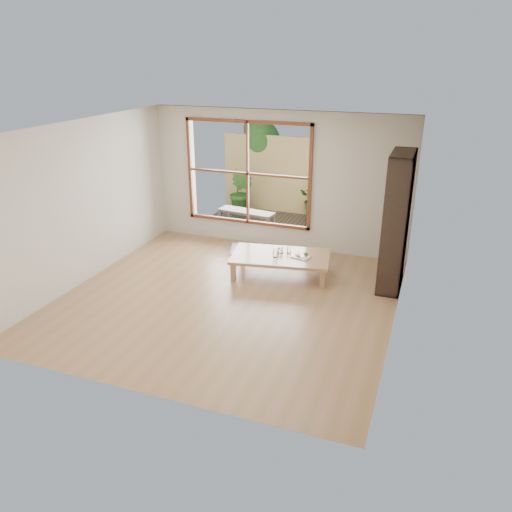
# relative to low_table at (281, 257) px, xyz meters

# --- Properties ---
(ground) EXTENTS (5.00, 5.00, 0.00)m
(ground) POSITION_rel_low_table_xyz_m (-0.49, -1.12, -0.32)
(ground) COLOR #B07D58
(ground) RESTS_ON ground
(low_table) EXTENTS (1.78, 1.19, 0.36)m
(low_table) POSITION_rel_low_table_xyz_m (0.00, 0.00, 0.00)
(low_table) COLOR tan
(low_table) RESTS_ON ground
(floor_cushion) EXTENTS (0.75, 0.75, 0.09)m
(floor_cushion) POSITION_rel_low_table_xyz_m (-0.91, 0.75, -0.27)
(floor_cushion) COLOR white
(floor_cushion) RESTS_ON ground
(bookshelf) EXTENTS (0.35, 0.98, 2.18)m
(bookshelf) POSITION_rel_low_table_xyz_m (1.81, 0.24, 0.77)
(bookshelf) COLOR #30221B
(bookshelf) RESTS_ON ground
(glass_tall) EXTENTS (0.08, 0.08, 0.14)m
(glass_tall) POSITION_rel_low_table_xyz_m (-0.06, -0.11, 0.11)
(glass_tall) COLOR silver
(glass_tall) RESTS_ON low_table
(glass_mid) EXTENTS (0.07, 0.07, 0.10)m
(glass_mid) POSITION_rel_low_table_xyz_m (0.10, 0.15, 0.09)
(glass_mid) COLOR silver
(glass_mid) RESTS_ON low_table
(glass_short) EXTENTS (0.08, 0.08, 0.10)m
(glass_short) POSITION_rel_low_table_xyz_m (-0.03, 0.10, 0.09)
(glass_short) COLOR silver
(glass_short) RESTS_ON low_table
(glass_small) EXTENTS (0.07, 0.07, 0.08)m
(glass_small) POSITION_rel_low_table_xyz_m (-0.05, 0.09, 0.08)
(glass_small) COLOR silver
(glass_small) RESTS_ON low_table
(food_tray) EXTENTS (0.33, 0.27, 0.09)m
(food_tray) POSITION_rel_low_table_xyz_m (0.37, 0.03, 0.06)
(food_tray) COLOR white
(food_tray) RESTS_ON low_table
(deck) EXTENTS (2.80, 2.00, 0.05)m
(deck) POSITION_rel_low_table_xyz_m (-1.09, 2.44, -0.32)
(deck) COLOR #362E27
(deck) RESTS_ON ground
(garden_bench) EXTENTS (1.27, 0.53, 0.39)m
(garden_bench) POSITION_rel_low_table_xyz_m (-1.41, 2.02, 0.04)
(garden_bench) COLOR #30221B
(garden_bench) RESTS_ON deck
(bamboo_fence) EXTENTS (2.80, 0.06, 1.80)m
(bamboo_fence) POSITION_rel_low_table_xyz_m (-1.09, 3.44, 0.58)
(bamboo_fence) COLOR #D5BF6D
(bamboo_fence) RESTS_ON ground
(shrub_right) EXTENTS (1.01, 0.94, 0.92)m
(shrub_right) POSITION_rel_low_table_xyz_m (-0.14, 3.20, 0.17)
(shrub_right) COLOR #2E6826
(shrub_right) RESTS_ON deck
(shrub_left) EXTENTS (0.68, 0.60, 1.04)m
(shrub_left) POSITION_rel_low_table_xyz_m (-1.90, 2.95, 0.23)
(shrub_left) COLOR #2E6826
(shrub_left) RESTS_ON deck
(garden_tree) EXTENTS (1.04, 0.85, 2.22)m
(garden_tree) POSITION_rel_low_table_xyz_m (-1.77, 3.75, 1.31)
(garden_tree) COLOR #4C3D2D
(garden_tree) RESTS_ON ground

